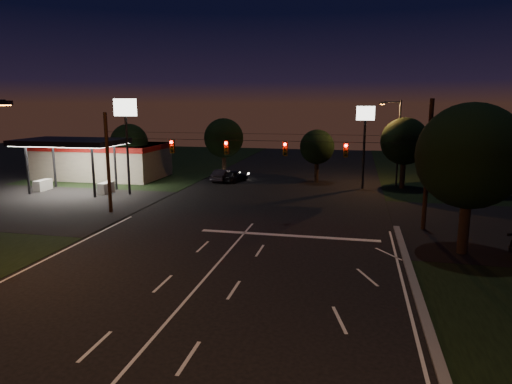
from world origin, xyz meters
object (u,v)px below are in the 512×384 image
(car_oncoming_a, at_px, (234,176))
(car_oncoming_b, at_px, (223,175))
(tree_right_near, at_px, (470,157))
(utility_pole_right, at_px, (423,229))

(car_oncoming_a, xyz_separation_m, car_oncoming_b, (-1.40, 0.04, 0.04))
(tree_right_near, height_order, car_oncoming_a, tree_right_near)
(tree_right_near, xyz_separation_m, car_oncoming_b, (-20.95, 21.23, -5.00))
(utility_pole_right, bearing_deg, car_oncoming_a, 137.78)
(utility_pole_right, xyz_separation_m, car_oncoming_b, (-19.42, 16.40, 0.68))
(utility_pole_right, height_order, tree_right_near, tree_right_near)
(tree_right_near, relative_size, car_oncoming_b, 2.13)
(utility_pole_right, height_order, car_oncoming_a, utility_pole_right)
(car_oncoming_a, bearing_deg, tree_right_near, 151.24)
(utility_pole_right, distance_m, tree_right_near, 7.61)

